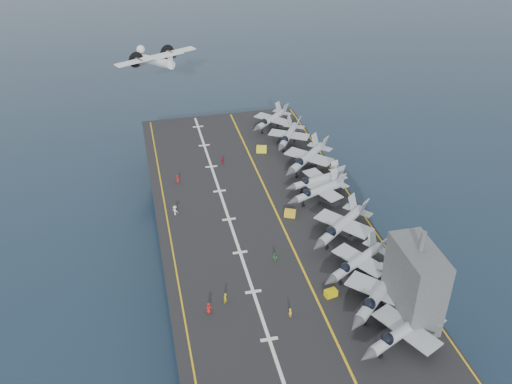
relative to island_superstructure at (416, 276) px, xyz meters
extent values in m
plane|color=#142135|center=(-15.00, 30.00, -17.90)|extent=(500.00, 500.00, 0.00)
cube|color=#56595E|center=(-15.00, 30.00, -12.90)|extent=(36.00, 90.00, 10.00)
cube|color=black|center=(-15.00, 30.00, -7.70)|extent=(38.00, 92.00, 0.40)
cube|color=gold|center=(-12.00, 30.00, -7.48)|extent=(0.35, 90.00, 0.02)
cube|color=silver|center=(-21.00, 30.00, -7.48)|extent=(0.50, 90.00, 0.02)
cube|color=gold|center=(-32.00, 30.00, -7.48)|extent=(0.25, 90.00, 0.02)
cube|color=gold|center=(3.50, 30.00, -7.48)|extent=(0.25, 90.00, 0.02)
imported|color=#B21919|center=(-28.34, 7.10, -6.59)|extent=(1.30, 1.19, 1.81)
imported|color=gold|center=(-25.61, 8.62, -6.60)|extent=(1.26, 1.28, 1.80)
imported|color=silver|center=(-30.38, 33.71, -6.54)|extent=(1.33, 1.37, 1.92)
imported|color=#AF0F1E|center=(-18.49, 50.66, -6.66)|extent=(1.06, 0.75, 1.67)
imported|color=#B21919|center=(-28.61, 45.14, -6.68)|extent=(1.09, 1.19, 1.64)
imported|color=yellow|center=(-16.95, 3.60, -6.69)|extent=(1.04, 1.16, 1.61)
imported|color=#268C33|center=(-15.93, 16.35, -6.67)|extent=(0.75, 1.05, 1.67)
camera|label=1|loc=(-35.49, -54.36, 52.10)|focal=40.00mm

